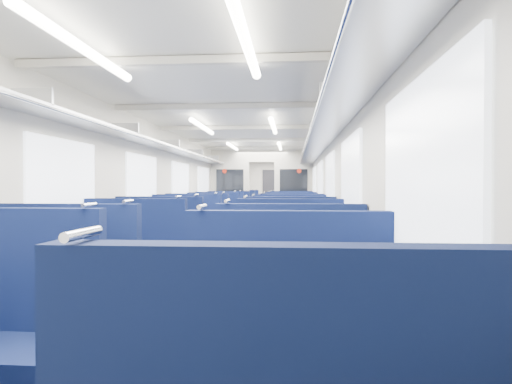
% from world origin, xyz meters
% --- Properties ---
extents(floor, '(2.80, 18.00, 0.01)m').
position_xyz_m(floor, '(0.00, 0.00, 0.00)').
color(floor, black).
rests_on(floor, ground).
extents(ceiling, '(2.80, 18.00, 0.01)m').
position_xyz_m(ceiling, '(0.00, 0.00, 2.35)').
color(ceiling, silver).
rests_on(ceiling, wall_left).
extents(wall_left, '(0.02, 18.00, 2.35)m').
position_xyz_m(wall_left, '(-1.40, 0.00, 1.18)').
color(wall_left, beige).
rests_on(wall_left, floor).
extents(dado_left, '(0.03, 17.90, 0.70)m').
position_xyz_m(dado_left, '(-1.39, 0.00, 0.35)').
color(dado_left, '#111A3B').
rests_on(dado_left, floor).
extents(wall_right, '(0.02, 18.00, 2.35)m').
position_xyz_m(wall_right, '(1.40, 0.00, 1.18)').
color(wall_right, beige).
rests_on(wall_right, floor).
extents(dado_right, '(0.03, 17.90, 0.70)m').
position_xyz_m(dado_right, '(1.39, 0.00, 0.35)').
color(dado_right, '#111A3B').
rests_on(dado_right, floor).
extents(wall_far, '(2.80, 0.02, 2.35)m').
position_xyz_m(wall_far, '(0.00, 9.00, 1.18)').
color(wall_far, beige).
rests_on(wall_far, floor).
extents(luggage_rack_left, '(0.36, 17.40, 0.18)m').
position_xyz_m(luggage_rack_left, '(-1.21, 0.00, 1.97)').
color(luggage_rack_left, '#B2B5BA').
rests_on(luggage_rack_left, wall_left).
extents(luggage_rack_right, '(0.36, 17.40, 0.18)m').
position_xyz_m(luggage_rack_right, '(1.21, 0.00, 1.97)').
color(luggage_rack_right, '#B2B5BA').
rests_on(luggage_rack_right, wall_right).
extents(windows, '(2.78, 15.60, 0.75)m').
position_xyz_m(windows, '(0.00, -0.46, 1.42)').
color(windows, white).
rests_on(windows, wall_left).
extents(ceiling_fittings, '(2.70, 16.06, 0.11)m').
position_xyz_m(ceiling_fittings, '(0.00, -0.26, 2.29)').
color(ceiling_fittings, beige).
rests_on(ceiling_fittings, ceiling).
extents(end_door, '(0.75, 0.06, 2.00)m').
position_xyz_m(end_door, '(0.00, 8.94, 1.00)').
color(end_door, black).
rests_on(end_door, floor).
extents(bulkhead, '(2.80, 0.10, 2.35)m').
position_xyz_m(bulkhead, '(-0.00, 2.90, 1.23)').
color(bulkhead, beige).
rests_on(bulkhead, floor).
extents(seat_3, '(1.11, 0.62, 1.24)m').
position_xyz_m(seat_3, '(0.83, -7.18, 0.38)').
color(seat_3, '#0E1B46').
rests_on(seat_3, floor).
extents(seat_4, '(1.11, 0.62, 1.24)m').
position_xyz_m(seat_4, '(-0.83, -6.06, 0.38)').
color(seat_4, '#0E1B46').
rests_on(seat_4, floor).
extents(seat_5, '(1.11, 0.62, 1.24)m').
position_xyz_m(seat_5, '(0.83, -5.92, 0.38)').
color(seat_5, '#0E1B46').
rests_on(seat_5, floor).
extents(seat_6, '(1.11, 0.62, 1.24)m').
position_xyz_m(seat_6, '(-0.83, -4.92, 0.38)').
color(seat_6, '#0E1B46').
rests_on(seat_6, floor).
extents(seat_7, '(1.11, 0.62, 1.24)m').
position_xyz_m(seat_7, '(0.83, -4.92, 0.38)').
color(seat_7, '#0E1B46').
rests_on(seat_7, floor).
extents(seat_8, '(1.11, 0.62, 1.24)m').
position_xyz_m(seat_8, '(-0.83, -3.71, 0.38)').
color(seat_8, '#0E1B46').
rests_on(seat_8, floor).
extents(seat_9, '(1.11, 0.62, 1.24)m').
position_xyz_m(seat_9, '(0.83, -3.66, 0.38)').
color(seat_9, '#0E1B46').
rests_on(seat_9, floor).
extents(seat_10, '(1.11, 0.62, 1.24)m').
position_xyz_m(seat_10, '(-0.83, -2.60, 0.38)').
color(seat_10, '#0E1B46').
rests_on(seat_10, floor).
extents(seat_11, '(1.11, 0.62, 1.24)m').
position_xyz_m(seat_11, '(0.83, -2.54, 0.38)').
color(seat_11, '#0E1B46').
rests_on(seat_11, floor).
extents(seat_12, '(1.11, 0.62, 1.24)m').
position_xyz_m(seat_12, '(-0.83, -1.48, 0.38)').
color(seat_12, '#0E1B46').
rests_on(seat_12, floor).
extents(seat_13, '(1.11, 0.62, 1.24)m').
position_xyz_m(seat_13, '(0.83, -1.46, 0.38)').
color(seat_13, '#0E1B46').
rests_on(seat_13, floor).
extents(seat_14, '(1.11, 0.62, 1.24)m').
position_xyz_m(seat_14, '(-0.83, -0.24, 0.38)').
color(seat_14, '#0E1B46').
rests_on(seat_14, floor).
extents(seat_15, '(1.11, 0.62, 1.24)m').
position_xyz_m(seat_15, '(0.83, -0.17, 0.38)').
color(seat_15, '#0E1B46').
rests_on(seat_15, floor).
extents(seat_16, '(1.11, 0.62, 1.24)m').
position_xyz_m(seat_16, '(-0.83, 0.99, 0.38)').
color(seat_16, '#0E1B46').
rests_on(seat_16, floor).
extents(seat_17, '(1.11, 0.62, 1.24)m').
position_xyz_m(seat_17, '(0.83, 0.97, 0.38)').
color(seat_17, '#0E1B46').
rests_on(seat_17, floor).
extents(seat_18, '(1.11, 0.62, 1.24)m').
position_xyz_m(seat_18, '(-0.83, 2.01, 0.38)').
color(seat_18, '#0E1B46').
rests_on(seat_18, floor).
extents(seat_19, '(1.11, 0.62, 1.24)m').
position_xyz_m(seat_19, '(0.83, 2.12, 0.38)').
color(seat_19, '#0E1B46').
rests_on(seat_19, floor).
extents(seat_20, '(1.11, 0.62, 1.24)m').
position_xyz_m(seat_20, '(-0.83, 4.07, 0.38)').
color(seat_20, '#0E1B46').
rests_on(seat_20, floor).
extents(seat_21, '(1.11, 0.62, 1.24)m').
position_xyz_m(seat_21, '(0.83, 4.02, 0.38)').
color(seat_21, '#0E1B46').
rests_on(seat_21, floor).
extents(seat_22, '(1.11, 0.62, 1.24)m').
position_xyz_m(seat_22, '(-0.83, 5.20, 0.38)').
color(seat_22, '#0E1B46').
rests_on(seat_22, floor).
extents(seat_23, '(1.11, 0.62, 1.24)m').
position_xyz_m(seat_23, '(0.83, 5.17, 0.38)').
color(seat_23, '#0E1B46').
rests_on(seat_23, floor).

